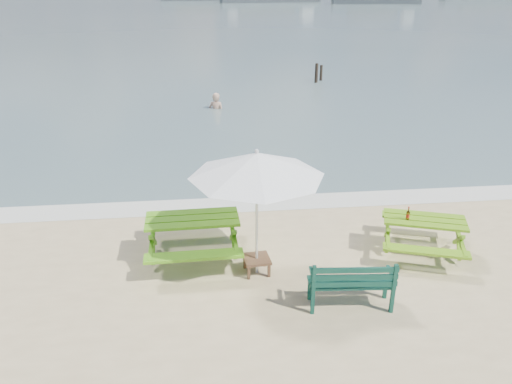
{
  "coord_description": "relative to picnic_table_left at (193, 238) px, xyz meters",
  "views": [
    {
      "loc": [
        -1.59,
        -6.45,
        5.04
      ],
      "look_at": [
        -0.54,
        3.0,
        1.0
      ],
      "focal_mm": 35.0,
      "sensor_mm": 36.0,
      "label": 1
    }
  ],
  "objects": [
    {
      "name": "foam_strip",
      "position": [
        1.86,
        2.36,
        -0.4
      ],
      "size": [
        22.0,
        0.9,
        0.01
      ],
      "primitive_type": "cube",
      "color": "silver",
      "rests_on": "ground"
    },
    {
      "name": "picnic_table_left",
      "position": [
        0.0,
        0.0,
        0.0
      ],
      "size": [
        1.83,
        2.02,
        0.85
      ],
      "color": "#539A17",
      "rests_on": "ground"
    },
    {
      "name": "park_bench",
      "position": [
        2.6,
        -1.91,
        -0.14
      ],
      "size": [
        1.43,
        0.59,
        0.86
      ],
      "color": "#0D382C",
      "rests_on": "ground"
    },
    {
      "name": "beer_bottle",
      "position": [
        4.17,
        -0.33,
        0.42
      ],
      "size": [
        0.07,
        0.07,
        0.27
      ],
      "color": "#925415",
      "rests_on": "picnic_table_right"
    },
    {
      "name": "swimmer",
      "position": [
        0.9,
        12.39,
        -0.68
      ],
      "size": [
        0.81,
        0.69,
        1.89
      ],
      "color": "tan",
      "rests_on": "ground"
    },
    {
      "name": "patio_umbrella",
      "position": [
        1.16,
        -0.72,
        1.73
      ],
      "size": [
        2.61,
        2.61,
        2.36
      ],
      "color": "silver",
      "rests_on": "ground"
    },
    {
      "name": "mooring_pilings",
      "position": [
        6.58,
        17.88,
        -0.04
      ],
      "size": [
        0.56,
        0.76,
        1.22
      ],
      "color": "black",
      "rests_on": "ground"
    },
    {
      "name": "side_table",
      "position": [
        1.16,
        -0.72,
        -0.25
      ],
      "size": [
        0.52,
        0.52,
        0.31
      ],
      "color": "brown",
      "rests_on": "ground"
    },
    {
      "name": "picnic_table_right",
      "position": [
        4.53,
        -0.33,
        -0.05
      ],
      "size": [
        2.04,
        2.15,
        0.74
      ],
      "color": "#659A17",
      "rests_on": "ground"
    },
    {
      "name": "sea",
      "position": [
        1.86,
        82.76,
        -0.4
      ],
      "size": [
        300.0,
        300.0,
        0.0
      ],
      "primitive_type": "plane",
      "color": "slate",
      "rests_on": "ground"
    }
  ]
}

